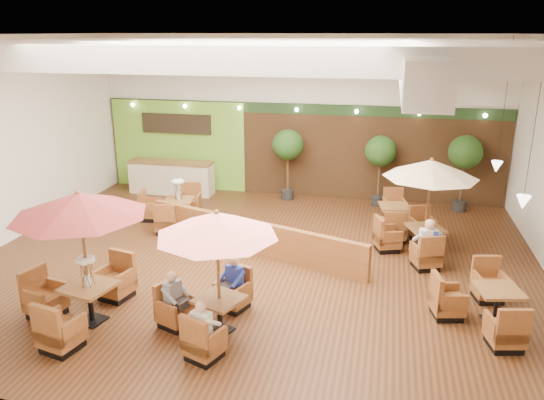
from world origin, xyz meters
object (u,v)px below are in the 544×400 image
(table_4, at_px, (482,305))
(diner_3, at_px, (428,239))
(diner_1, at_px, (233,277))
(table_3, at_px, (172,208))
(topiary_2, at_px, (465,155))
(table_0, at_px, (79,230))
(topiary_1, at_px, (381,154))
(diner_4, at_px, (428,239))
(diner_2, at_px, (174,293))
(booth_divider, at_px, (251,237))
(diner_0, at_px, (203,322))
(table_2, at_px, (427,185))
(topiary_0, at_px, (288,148))
(table_1, at_px, (214,245))
(table_5, at_px, (394,218))
(service_counter, at_px, (172,177))

(table_4, height_order, diner_3, diner_3)
(diner_1, xyz_separation_m, diner_3, (4.05, 2.92, 0.04))
(table_3, height_order, topiary_2, topiary_2)
(table_0, height_order, topiary_1, table_0)
(topiary_1, bearing_deg, diner_4, -74.86)
(diner_2, xyz_separation_m, diner_3, (4.96, 3.83, 0.04))
(table_4, bearing_deg, topiary_1, 94.75)
(topiary_2, bearing_deg, booth_divider, -140.08)
(diner_1, bearing_deg, diner_2, 73.59)
(topiary_2, xyz_separation_m, diner_0, (-5.36, -9.55, -1.12))
(diner_4, bearing_deg, diner_1, -161.00)
(diner_0, distance_m, diner_4, 6.24)
(table_2, xyz_separation_m, topiary_1, (-1.24, 3.87, -0.11))
(topiary_0, bearing_deg, booth_divider, -90.56)
(table_4, relative_size, diner_2, 3.67)
(table_1, distance_m, diner_4, 5.71)
(table_5, bearing_deg, topiary_2, 36.68)
(service_counter, height_order, table_1, table_1)
(diner_2, bearing_deg, table_3, -136.18)
(booth_divider, relative_size, topiary_1, 2.79)
(table_1, xyz_separation_m, table_5, (3.33, 6.41, -1.45))
(service_counter, xyz_separation_m, topiary_1, (7.27, 0.20, 1.17))
(table_5, xyz_separation_m, diner_3, (0.78, -2.58, 0.41))
(topiary_2, height_order, diner_2, topiary_2)
(table_3, bearing_deg, table_5, -2.55)
(topiary_0, bearing_deg, diner_2, -93.87)
(booth_divider, height_order, table_5, table_5)
(diner_2, bearing_deg, service_counter, -136.35)
(diner_4, bearing_deg, service_counter, 134.96)
(service_counter, relative_size, topiary_0, 1.23)
(diner_2, xyz_separation_m, diner_4, (4.96, 3.83, 0.05))
(table_0, height_order, diner_4, table_0)
(diner_0, height_order, diner_2, same)
(diner_1, distance_m, diner_2, 1.29)
(table_2, xyz_separation_m, diner_4, (0.06, -0.94, -1.08))
(booth_divider, xyz_separation_m, table_2, (4.36, 0.93, 1.41))
(table_3, bearing_deg, table_2, -15.99)
(service_counter, bearing_deg, diner_3, -28.29)
(service_counter, xyz_separation_m, topiary_0, (4.19, 0.20, 1.24))
(topiary_0, xyz_separation_m, topiary_2, (5.69, 0.00, 0.02))
(service_counter, height_order, diner_0, service_counter)
(topiary_2, bearing_deg, table_2, -109.57)
(table_0, xyz_separation_m, topiary_0, (2.37, 8.85, -0.15))
(service_counter, xyz_separation_m, booth_divider, (4.14, -4.60, -0.13))
(service_counter, height_order, diner_2, service_counter)
(table_1, bearing_deg, service_counter, 139.07)
(diner_4, bearing_deg, table_0, -165.89)
(booth_divider, bearing_deg, diner_4, 19.10)
(diner_2, bearing_deg, table_2, 154.75)
(diner_3, relative_size, diner_4, 0.97)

